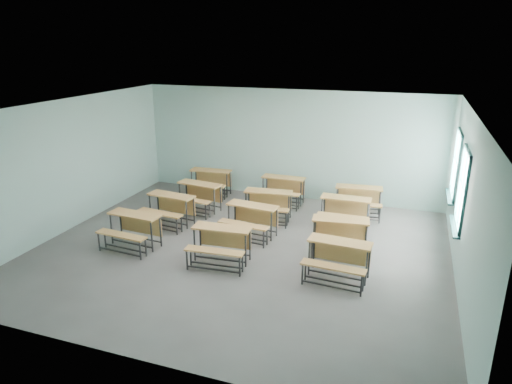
% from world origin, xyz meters
% --- Properties ---
extents(room, '(9.04, 8.04, 3.24)m').
position_xyz_m(room, '(0.08, 0.03, 1.60)').
color(room, slate).
rests_on(room, ground).
extents(desk_unit_r0c0, '(1.30, 0.93, 0.77)m').
position_xyz_m(desk_unit_r0c0, '(-2.38, -0.66, 0.52)').
color(desk_unit_r0c0, '#CA8E49').
rests_on(desk_unit_r0c0, ground).
extents(desk_unit_r0c1, '(1.30, 0.92, 0.77)m').
position_xyz_m(desk_unit_r0c1, '(-0.17, -0.72, 0.52)').
color(desk_unit_r0c1, '#CA8E49').
rests_on(desk_unit_r0c1, ground).
extents(desk_unit_r0c2, '(1.29, 0.91, 0.77)m').
position_xyz_m(desk_unit_r0c2, '(2.28, -0.60, 0.52)').
color(desk_unit_r0c2, '#CA8E49').
rests_on(desk_unit_r0c2, ground).
extents(desk_unit_r1c0, '(1.33, 0.97, 0.77)m').
position_xyz_m(desk_unit_r1c0, '(-2.26, 0.81, 0.52)').
color(desk_unit_r1c0, '#CA8E49').
rests_on(desk_unit_r1c0, ground).
extents(desk_unit_r1c1, '(1.32, 0.96, 0.77)m').
position_xyz_m(desk_unit_r1c1, '(-0.05, 0.79, 0.52)').
color(desk_unit_r1c1, '#CA8E49').
rests_on(desk_unit_r1c1, ground).
extents(desk_unit_r1c2, '(1.33, 0.97, 0.77)m').
position_xyz_m(desk_unit_r1c2, '(2.13, 0.57, 0.52)').
color(desk_unit_r1c2, '#CA8E49').
rests_on(desk_unit_r1c2, ground).
extents(desk_unit_r2c0, '(1.34, 0.99, 0.77)m').
position_xyz_m(desk_unit_r2c0, '(-2.02, 1.95, 0.52)').
color(desk_unit_r2c0, '#CA8E49').
rests_on(desk_unit_r2c0, ground).
extents(desk_unit_r2c1, '(1.33, 0.97, 0.77)m').
position_xyz_m(desk_unit_r2c1, '(0.01, 1.93, 0.52)').
color(desk_unit_r2c1, '#CA8E49').
rests_on(desk_unit_r2c1, ground).
extents(desk_unit_r2c2, '(1.24, 0.84, 0.77)m').
position_xyz_m(desk_unit_r2c2, '(2.00, 2.07, 0.52)').
color(desk_unit_r2c2, '#CA8E49').
rests_on(desk_unit_r2c2, ground).
extents(desk_unit_r3c0, '(1.29, 0.90, 0.77)m').
position_xyz_m(desk_unit_r3c0, '(-2.27, 3.29, 0.52)').
color(desk_unit_r3c0, '#CA8E49').
rests_on(desk_unit_r3c0, ground).
extents(desk_unit_r3c1, '(1.25, 0.85, 0.77)m').
position_xyz_m(desk_unit_r3c1, '(0.02, 3.29, 0.52)').
color(desk_unit_r3c1, '#CA8E49').
rests_on(desk_unit_r3c1, ground).
extents(desk_unit_r3c2, '(1.31, 0.95, 0.77)m').
position_xyz_m(desk_unit_r3c2, '(2.21, 3.08, 0.52)').
color(desk_unit_r3c2, '#CA8E49').
rests_on(desk_unit_r3c2, ground).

